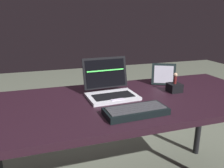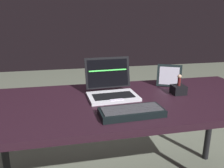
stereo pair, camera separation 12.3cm
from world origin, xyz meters
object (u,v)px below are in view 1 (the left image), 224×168
external_keyboard (136,111)px  figurine_stand (174,88)px  laptop_front (110,89)px  figurine (175,78)px  photo_frame (164,74)px

external_keyboard → figurine_stand: 0.44m
laptop_front → figurine: bearing=-6.4°
photo_frame → figurine: bearing=-93.3°
external_keyboard → photo_frame: 0.55m
photo_frame → figurine_stand: (-0.01, -0.15, -0.05)m
laptop_front → photo_frame: (0.41, 0.11, 0.03)m
external_keyboard → figurine_stand: figurine_stand is taller
external_keyboard → photo_frame: photo_frame is taller
laptop_front → figurine: 0.41m
figurine_stand → figurine: 0.06m
figurine_stand → figurine: size_ratio=1.15×
photo_frame → figurine_stand: size_ratio=2.02×
laptop_front → external_keyboard: 0.29m
figurine_stand → laptop_front: bearing=173.6°
photo_frame → figurine_stand: 0.16m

